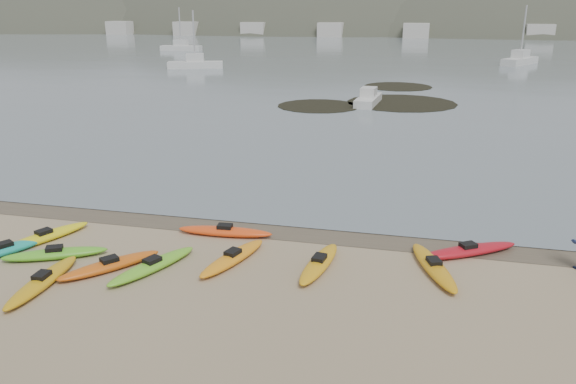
# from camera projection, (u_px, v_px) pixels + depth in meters

# --- Properties ---
(ground) EXTENTS (600.00, 600.00, 0.00)m
(ground) POSITION_uv_depth(u_px,v_px,m) (288.00, 227.00, 22.77)
(ground) COLOR tan
(ground) RESTS_ON ground
(wet_sand) EXTENTS (60.00, 60.00, 0.00)m
(wet_sand) POSITION_uv_depth(u_px,v_px,m) (286.00, 230.00, 22.49)
(wet_sand) COLOR brown
(wet_sand) RESTS_ON ground
(water) EXTENTS (1200.00, 1200.00, 0.00)m
(water) POSITION_uv_depth(u_px,v_px,m) (416.00, 23.00, 299.93)
(water) COLOR slate
(water) RESTS_ON ground
(kayaks) EXTENTS (22.16, 8.85, 0.34)m
(kayaks) POSITION_uv_depth(u_px,v_px,m) (223.00, 258.00, 19.58)
(kayaks) COLOR #5FC928
(kayaks) RESTS_ON ground
(kelp_mats) EXTENTS (15.85, 21.91, 0.04)m
(kelp_mats) POSITION_uv_depth(u_px,v_px,m) (381.00, 99.00, 54.00)
(kelp_mats) COLOR black
(kelp_mats) RESTS_ON water
(moored_boats) EXTENTS (101.23, 98.13, 1.18)m
(moored_boats) POSITION_uv_depth(u_px,v_px,m) (403.00, 55.00, 95.83)
(moored_boats) COLOR silver
(moored_boats) RESTS_ON ground
(far_hills) EXTENTS (550.00, 135.00, 80.00)m
(far_hills) POSITION_uv_depth(u_px,v_px,m) (521.00, 79.00, 198.45)
(far_hills) COLOR #384235
(far_hills) RESTS_ON ground
(far_town) EXTENTS (199.00, 5.00, 4.00)m
(far_town) POSITION_uv_depth(u_px,v_px,m) (429.00, 31.00, 154.80)
(far_town) COLOR beige
(far_town) RESTS_ON ground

